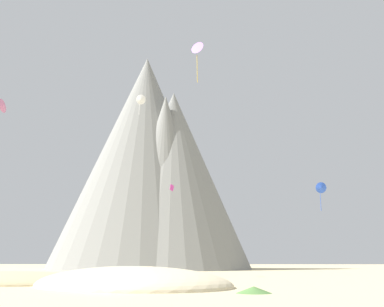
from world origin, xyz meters
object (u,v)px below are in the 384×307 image
bush_low_patch (122,281)px  kite_blue_mid (321,188)px  bush_near_left (254,290)px  rock_massif (156,166)px  kite_white_high (141,100)px  kite_pink_mid (3,106)px  bush_mid_center (79,281)px  kite_violet_high (198,49)px  kite_magenta_low (172,188)px  bush_far_right (73,275)px

bush_low_patch → kite_blue_mid: size_ratio=0.45×
bush_near_left → rock_massif: rock_massif is taller
kite_white_high → kite_pink_mid: (-15.78, -26.73, -10.09)m
kite_pink_mid → bush_mid_center: bearing=-130.3°
bush_low_patch → kite_pink_mid: size_ratio=1.03×
bush_low_patch → kite_white_high: 56.99m
bush_low_patch → kite_violet_high: size_ratio=0.37×
kite_blue_mid → kite_white_high: bearing=159.2°
kite_blue_mid → kite_pink_mid: bearing=-165.7°
bush_near_left → kite_violet_high: 39.91m
bush_mid_center → kite_magenta_low: (6.85, 19.38, 11.92)m
kite_magenta_low → kite_blue_mid: (24.36, 15.57, 2.11)m
rock_massif → kite_blue_mid: 50.18m
bush_near_left → kite_magenta_low: kite_magenta_low is taller
kite_violet_high → kite_blue_mid: bearing=-106.4°
kite_magenta_low → bush_low_patch: bearing=-124.8°
kite_magenta_low → kite_white_high: 34.94m
bush_mid_center → kite_violet_high: bearing=52.2°
kite_magenta_low → kite_blue_mid: size_ratio=0.22×
bush_low_patch → kite_blue_mid: kite_blue_mid is taller
bush_near_left → bush_low_patch: bearing=137.9°
bush_low_patch → kite_blue_mid: 46.66m
bush_near_left → kite_pink_mid: size_ratio=1.19×
rock_massif → kite_pink_mid: (-15.59, -52.40, -1.11)m
bush_far_right → kite_blue_mid: 44.91m
kite_violet_high → kite_magenta_low: (-3.99, 5.38, -18.66)m
bush_near_left → kite_blue_mid: bearing=71.6°
bush_near_left → bush_mid_center: size_ratio=2.34×
bush_mid_center → kite_white_high: kite_white_high is taller
kite_white_high → kite_pink_mid: size_ratio=1.96×
kite_violet_high → kite_pink_mid: bearing=20.2°
bush_low_patch → kite_pink_mid: bearing=140.8°
bush_mid_center → kite_violet_high: (10.84, 13.99, 30.58)m
rock_massif → bush_far_right: bearing=-91.4°
rock_massif → kite_blue_mid: (33.82, -35.32, -11.25)m
bush_far_right → rock_massif: bearing=88.6°
rock_massif → kite_white_high: (0.19, -25.67, 8.98)m
bush_mid_center → bush_near_left: bearing=-34.6°
bush_low_patch → kite_violet_high: 34.45m
kite_violet_high → kite_magenta_low: bearing=-25.7°
bush_near_left → kite_violet_high: (-5.07, 24.99, 30.70)m
bush_far_right → kite_magenta_low: 18.17m
kite_white_high → kite_blue_mid: 40.41m
kite_magenta_low → kite_blue_mid: kite_blue_mid is taller
kite_blue_mid → bush_mid_center: bearing=-136.5°
kite_blue_mid → kite_magenta_low: bearing=-152.2°
bush_near_left → bush_low_patch: bush_low_patch is taller
rock_massif → kite_white_high: 27.20m
bush_mid_center → kite_magenta_low: 23.76m
bush_low_patch → rock_massif: size_ratio=0.03×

